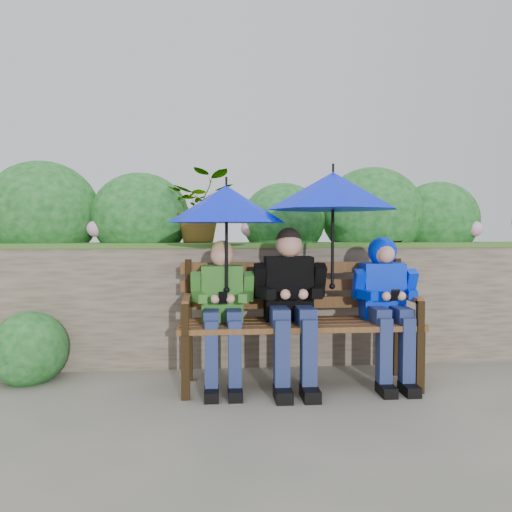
{
  "coord_description": "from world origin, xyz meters",
  "views": [
    {
      "loc": [
        -0.31,
        -3.51,
        1.14
      ],
      "look_at": [
        0.0,
        0.1,
        0.95
      ],
      "focal_mm": 35.0,
      "sensor_mm": 36.0,
      "label": 1
    }
  ],
  "objects": [
    {
      "name": "ground",
      "position": [
        0.0,
        0.0,
        0.0
      ],
      "size": [
        60.0,
        60.0,
        0.0
      ],
      "primitive_type": "plane",
      "color": "#5B5C51",
      "rests_on": "ground"
    },
    {
      "name": "garden_backdrop",
      "position": [
        -0.04,
        1.61,
        0.6
      ],
      "size": [
        8.0,
        2.88,
        1.79
      ],
      "color": "brown",
      "rests_on": "ground"
    },
    {
      "name": "park_bench",
      "position": [
        0.31,
        0.12,
        0.52
      ],
      "size": [
        1.74,
        0.51,
        0.92
      ],
      "color": "black",
      "rests_on": "ground"
    },
    {
      "name": "boy_left",
      "position": [
        -0.25,
        0.04,
        0.61
      ],
      "size": [
        0.45,
        0.52,
        1.06
      ],
      "color": "#2D6C2E",
      "rests_on": "ground"
    },
    {
      "name": "boy_middle",
      "position": [
        0.24,
        0.03,
        0.64
      ],
      "size": [
        0.52,
        0.6,
        1.16
      ],
      "color": "black",
      "rests_on": "ground"
    },
    {
      "name": "boy_right",
      "position": [
        0.96,
        0.05,
        0.66
      ],
      "size": [
        0.46,
        0.56,
        1.09
      ],
      "color": "#0020DF",
      "rests_on": "ground"
    },
    {
      "name": "umbrella_left",
      "position": [
        -0.22,
        0.02,
        1.32
      ],
      "size": [
        0.84,
        0.84,
        0.82
      ],
      "color": "#0016EF",
      "rests_on": "ground"
    },
    {
      "name": "umbrella_right",
      "position": [
        0.55,
        0.02,
        1.42
      ],
      "size": [
        0.95,
        0.95,
        0.9
      ],
      "color": "#0016EF",
      "rests_on": "ground"
    }
  ]
}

